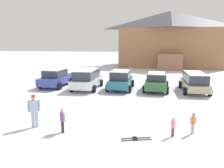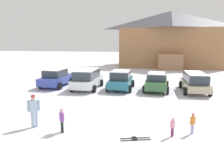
% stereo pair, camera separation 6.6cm
% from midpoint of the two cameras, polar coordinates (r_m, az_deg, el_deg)
% --- Properties ---
extents(ground, '(160.00, 160.00, 0.00)m').
position_cam_midpoint_polar(ground, '(8.11, -2.34, -20.62)').
color(ground, silver).
extents(ski_lodge, '(16.89, 11.01, 9.17)m').
position_cam_midpoint_polar(ski_lodge, '(38.81, 14.94, 11.36)').
color(ski_lodge, '#9D6F46').
rests_on(ski_lodge, ground).
extents(parked_blue_hatchback, '(2.34, 4.36, 1.68)m').
position_cam_midpoint_polar(parked_blue_hatchback, '(21.43, -14.28, 1.62)').
color(parked_blue_hatchback, '#3647A7').
rests_on(parked_blue_hatchback, ground).
extents(parked_white_suv, '(2.27, 4.44, 1.78)m').
position_cam_midpoint_polar(parked_white_suv, '(19.79, -6.41, 1.44)').
color(parked_white_suv, white).
rests_on(parked_white_suv, ground).
extents(parked_teal_hatchback, '(2.25, 4.07, 1.70)m').
position_cam_midpoint_polar(parked_teal_hatchback, '(19.53, 2.40, 1.06)').
color(parked_teal_hatchback, '#246C7C').
rests_on(parked_teal_hatchback, ground).
extents(parked_green_coupe, '(2.32, 4.22, 1.58)m').
position_cam_midpoint_polar(parked_green_coupe, '(19.48, 11.65, 0.68)').
color(parked_green_coupe, '#346438').
rests_on(parked_green_coupe, ground).
extents(parked_beige_suv, '(2.12, 4.46, 1.65)m').
position_cam_midpoint_polar(parked_beige_suv, '(19.79, 20.89, 0.59)').
color(parked_beige_suv, tan).
rests_on(parked_beige_suv, ground).
extents(skier_adult_in_blue_parka, '(0.55, 0.41, 1.67)m').
position_cam_midpoint_polar(skier_adult_in_blue_parka, '(11.59, -19.59, -6.19)').
color(skier_adult_in_blue_parka, '#9CB3CC').
rests_on(skier_adult_in_blue_parka, ground).
extents(skier_child_in_pink_snowsuit, '(0.23, 0.27, 0.89)m').
position_cam_midpoint_polar(skier_child_in_pink_snowsuit, '(10.38, 15.71, -10.55)').
color(skier_child_in_pink_snowsuit, '#732C56').
rests_on(skier_child_in_pink_snowsuit, ground).
extents(skier_child_in_orange_jacket, '(0.27, 0.29, 0.99)m').
position_cam_midpoint_polar(skier_child_in_orange_jacket, '(10.93, 20.47, -9.43)').
color(skier_child_in_orange_jacket, '#A3A8CF').
rests_on(skier_child_in_orange_jacket, ground).
extents(skier_child_in_purple_jacket, '(0.30, 0.36, 1.16)m').
position_cam_midpoint_polar(skier_child_in_purple_jacket, '(10.66, -12.81, -8.94)').
color(skier_child_in_purple_jacket, black).
rests_on(skier_child_in_purple_jacket, ground).
extents(pair_of_skis, '(1.38, 0.64, 0.08)m').
position_cam_midpoint_polar(pair_of_skis, '(10.00, 6.27, -14.06)').
color(pair_of_skis, '#242527').
rests_on(pair_of_skis, ground).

